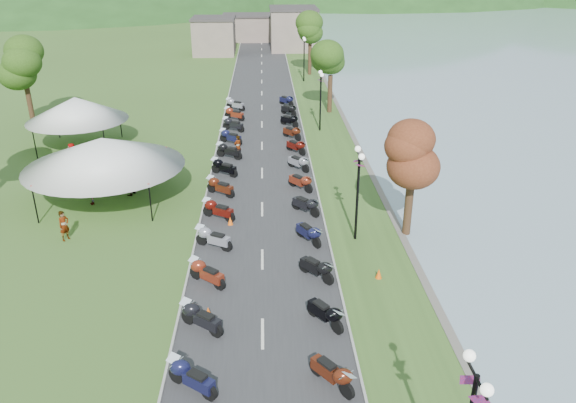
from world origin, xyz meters
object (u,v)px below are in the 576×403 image
object	(u,v)px
pedestrian_a	(67,240)
pedestrian_b	(84,183)
pedestrian_c	(92,204)

from	to	relation	value
pedestrian_a	pedestrian_b	distance (m)	8.31
pedestrian_a	pedestrian_c	size ratio (longest dim) A/B	1.11
pedestrian_c	pedestrian_b	bearing A→B (deg)	170.90
pedestrian_b	pedestrian_c	world-z (taller)	pedestrian_b
pedestrian_a	pedestrian_c	xyz separation A→B (m)	(0.10, 4.61, 0.00)
pedestrian_b	pedestrian_c	xyz separation A→B (m)	(1.48, -3.58, 0.00)
pedestrian_a	pedestrian_b	size ratio (longest dim) A/B	0.95
pedestrian_a	pedestrian_c	world-z (taller)	pedestrian_a
pedestrian_a	pedestrian_c	bearing A→B (deg)	32.37
pedestrian_c	pedestrian_a	bearing A→B (deg)	-32.81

